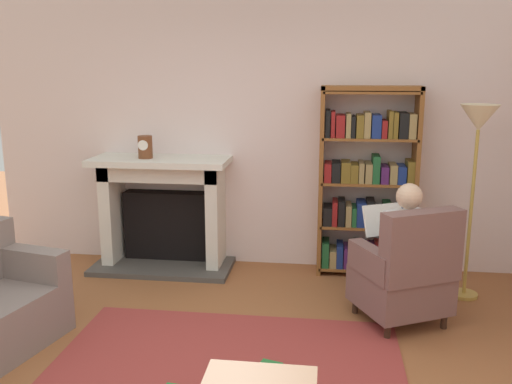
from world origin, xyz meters
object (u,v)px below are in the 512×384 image
at_px(mantel_clock, 145,147).
at_px(seated_reader, 399,245).
at_px(armchair_reading, 406,274).
at_px(bookshelf, 367,185).
at_px(floor_lamp, 478,136).
at_px(fireplace, 164,209).

height_order(mantel_clock, seated_reader, mantel_clock).
bearing_deg(armchair_reading, seated_reader, -90.00).
height_order(mantel_clock, bookshelf, bookshelf).
bearing_deg(floor_lamp, fireplace, 171.45).
xyz_separation_m(mantel_clock, floor_lamp, (3.00, -0.33, 0.20)).
bearing_deg(floor_lamp, bookshelf, 151.46).
bearing_deg(fireplace, mantel_clock, -143.78).
xyz_separation_m(mantel_clock, bookshelf, (2.15, 0.14, -0.34)).
distance_m(mantel_clock, seated_reader, 2.57).
relative_size(mantel_clock, armchair_reading, 0.23).
bearing_deg(floor_lamp, seated_reader, -141.34).
distance_m(mantel_clock, floor_lamp, 3.03).
distance_m(fireplace, seated_reader, 2.41).
relative_size(fireplace, seated_reader, 1.22).
xyz_separation_m(fireplace, armchair_reading, (2.26, -1.07, -0.17)).
distance_m(seated_reader, floor_lamp, 1.18).
height_order(armchair_reading, floor_lamp, floor_lamp).
xyz_separation_m(fireplace, seated_reader, (2.20, -0.96, 0.03)).
relative_size(fireplace, mantel_clock, 6.35).
height_order(seated_reader, floor_lamp, floor_lamp).
bearing_deg(fireplace, seated_reader, -23.59).
xyz_separation_m(seated_reader, floor_lamp, (0.66, 0.53, 0.82)).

